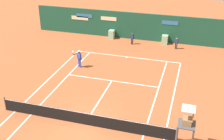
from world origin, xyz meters
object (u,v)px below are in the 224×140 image
at_px(tennis_ball_near_service_line, 122,104).
at_px(ball_kid_right_post, 176,43).
at_px(umpire_chair, 187,123).
at_px(player_on_baseline, 79,57).
at_px(tennis_ball_by_sideline, 80,77).
at_px(ball_kid_centre_post, 132,38).
at_px(tennis_ball_mid_court, 103,69).

bearing_deg(tennis_ball_near_service_line, ball_kid_right_post, 77.32).
distance_m(umpire_chair, player_on_baseline, 13.32).
relative_size(umpire_chair, ball_kid_right_post, 2.21).
height_order(player_on_baseline, tennis_ball_by_sideline, player_on_baseline).
xyz_separation_m(ball_kid_right_post, tennis_ball_by_sideline, (-7.39, -9.01, -0.69)).
relative_size(ball_kid_right_post, tennis_ball_near_service_line, 18.45).
relative_size(umpire_chair, tennis_ball_by_sideline, 40.78).
bearing_deg(umpire_chair, tennis_ball_near_service_line, 53.97).
xyz_separation_m(player_on_baseline, ball_kid_centre_post, (3.36, 7.13, -0.24)).
bearing_deg(player_on_baseline, tennis_ball_near_service_line, 157.01).
relative_size(ball_kid_right_post, tennis_ball_mid_court, 18.45).
xyz_separation_m(player_on_baseline, tennis_ball_near_service_line, (5.43, -5.06, -0.95)).
bearing_deg(player_on_baseline, tennis_ball_mid_court, -157.59).
bearing_deg(tennis_ball_by_sideline, player_on_baseline, 112.51).
bearing_deg(tennis_ball_by_sideline, tennis_ball_mid_court, 53.19).
distance_m(ball_kid_centre_post, tennis_ball_by_sideline, 9.40).
relative_size(umpire_chair, tennis_ball_near_service_line, 40.78).
relative_size(umpire_chair, player_on_baseline, 1.49).
bearing_deg(umpire_chair, tennis_ball_by_sideline, 54.79).
xyz_separation_m(ball_kid_right_post, tennis_ball_mid_court, (-5.91, -7.03, -0.69)).
bearing_deg(tennis_ball_mid_court, umpire_chair, -47.38).
xyz_separation_m(umpire_chair, tennis_ball_near_service_line, (-4.77, 3.47, -1.77)).
height_order(player_on_baseline, tennis_ball_mid_court, player_on_baseline).
distance_m(player_on_baseline, ball_kid_right_post, 10.85).
bearing_deg(tennis_ball_near_service_line, player_on_baseline, 137.01).
relative_size(player_on_baseline, tennis_ball_by_sideline, 27.35).
height_order(player_on_baseline, ball_kid_right_post, player_on_baseline).
bearing_deg(tennis_ball_mid_court, ball_kid_centre_post, 81.11).
distance_m(player_on_baseline, ball_kid_centre_post, 7.89).
distance_m(player_on_baseline, tennis_ball_mid_court, 2.46).
xyz_separation_m(ball_kid_centre_post, ball_kid_right_post, (4.81, 0.00, -0.02)).
distance_m(umpire_chair, tennis_ball_mid_court, 11.85).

